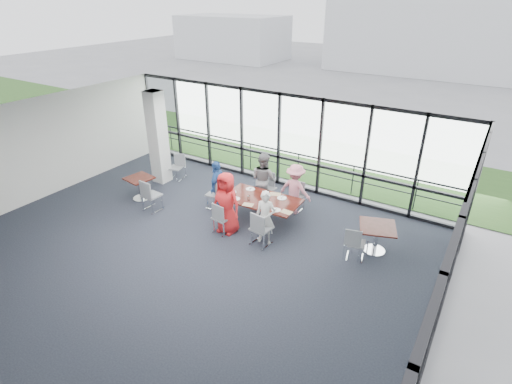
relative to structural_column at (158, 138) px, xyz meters
The scene contains 43 objects.
floor 4.96m from the structural_column, 39.81° to the right, with size 12.00×10.00×0.02m, color #1D212C.
ceiling 4.95m from the structural_column, 39.81° to the right, with size 12.00×10.00×0.04m, color silver.
wall_left 3.84m from the structural_column, 128.66° to the right, with size 0.10×10.00×3.20m, color silver.
curtain_wall_back 4.12m from the structural_column, 29.05° to the left, with size 12.00×0.10×3.20m, color white.
curtain_wall_right 10.06m from the structural_column, 17.35° to the right, with size 0.10×10.00×3.20m, color white.
exit_door 9.64m from the structural_column, ahead, with size 0.12×1.60×2.10m, color black.
structural_column is the anchor object (origin of this frame).
apron 8.04m from the structural_column, 62.78° to the left, with size 80.00×70.00×0.02m, color gray.
grass_strip 6.36m from the structural_column, 54.25° to the left, with size 80.00×5.00×0.01m, color #2B521D.
hangar_main 30.01m from the structural_column, 75.31° to the left, with size 24.00×10.00×6.00m, color silver.
hangar_aux 28.85m from the structural_column, 119.94° to the left, with size 10.00×6.00×4.00m, color silver.
guard_rail 4.57m from the structural_column, 35.84° to the left, with size 0.06×0.06×12.00m, color #2D2D33.
main_table 4.62m from the structural_column, ahead, with size 2.23×1.28×0.75m.
side_table_left 1.76m from the structural_column, 73.67° to the right, with size 0.87×0.87×0.75m.
side_table_right 7.82m from the structural_column, ahead, with size 1.14×1.14×0.75m.
diner_near_left 4.28m from the structural_column, 21.02° to the right, with size 0.87×0.57×1.78m, color red.
diner_near_right 5.38m from the structural_column, 15.36° to the right, with size 0.55×0.40×1.50m, color silver.
diner_far_left 4.05m from the structural_column, ahead, with size 0.83×0.51×1.71m, color slate.
diner_far_right 5.13m from the structural_column, ahead, with size 1.02×0.52×1.57m, color pink.
diner_end 3.10m from the structural_column, 11.23° to the right, with size 0.93×0.51×1.58m, color #2A559C.
chair_main_nl 4.34m from the structural_column, 22.94° to the right, with size 0.45×0.45×0.92m, color gray, non-canonical shape.
chair_main_nr 5.45m from the structural_column, 17.29° to the right, with size 0.48×0.48×0.99m, color gray, non-canonical shape.
chair_main_fl 4.19m from the structural_column, ahead, with size 0.47×0.47×0.96m, color gray, non-canonical shape.
chair_main_fr 5.17m from the structural_column, ahead, with size 0.43×0.43×0.88m, color gray, non-canonical shape.
chair_main_end 3.09m from the structural_column, 11.90° to the right, with size 0.46×0.46×0.93m, color gray, non-canonical shape.
chair_spare_la 2.43m from the structural_column, 53.73° to the right, with size 0.49×0.49×1.01m, color gray, non-canonical shape.
chair_spare_lb 1.25m from the structural_column, 42.64° to the left, with size 0.44×0.44×0.91m, color gray, non-canonical shape.
chair_spare_r 7.57m from the structural_column, ahead, with size 0.43×0.43×0.88m, color gray, non-canonical shape.
plate_nl 4.07m from the structural_column, 14.05° to the right, with size 0.26×0.26×0.01m, color white.
plate_nr 5.31m from the structural_column, 10.11° to the right, with size 0.25×0.25×0.01m, color white.
plate_fl 3.98m from the structural_column, ahead, with size 0.27×0.27×0.01m, color white.
plate_fr 5.04m from the structural_column, ahead, with size 0.27×0.27×0.01m, color white.
plate_end 3.69m from the structural_column, 10.48° to the right, with size 0.23×0.23×0.01m, color white.
tumbler_a 4.36m from the structural_column, 11.09° to the right, with size 0.07×0.07×0.13m, color white.
tumbler_b 4.93m from the structural_column, ahead, with size 0.07×0.07×0.15m, color white.
tumbler_c 4.59m from the structural_column, ahead, with size 0.07×0.07×0.14m, color white.
tumbler_d 3.87m from the structural_column, 12.17° to the right, with size 0.07×0.07×0.14m, color white.
menu_a 4.56m from the structural_column, 13.73° to the right, with size 0.30×0.21×0.00m, color beige.
menu_b 5.59m from the structural_column, ahead, with size 0.31×0.22×0.00m, color beige.
menu_c 4.75m from the structural_column, ahead, with size 0.33×0.23×0.00m, color beige.
condiment_caddy 4.63m from the structural_column, ahead, with size 0.10×0.07×0.04m, color black.
ketchup_bottle 4.55m from the structural_column, ahead, with size 0.06×0.06×0.18m, color maroon.
green_bottle 4.63m from the structural_column, ahead, with size 0.05×0.05×0.20m, color #1F753D.
Camera 1 is at (6.11, -6.22, 6.07)m, focal length 28.00 mm.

